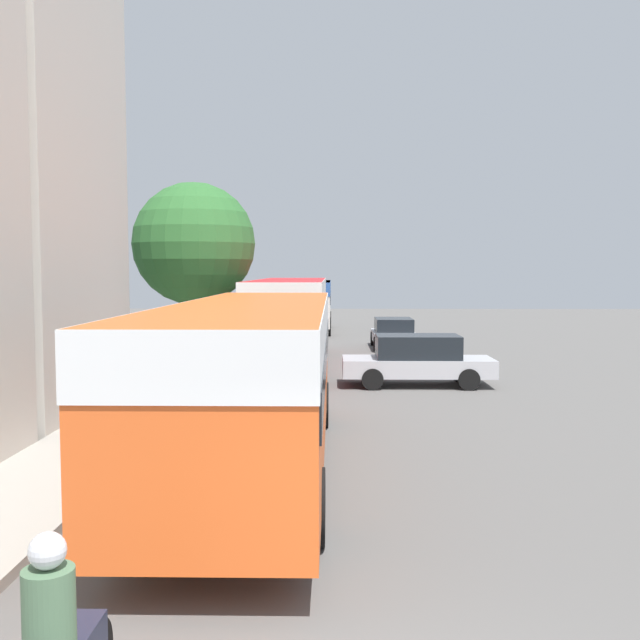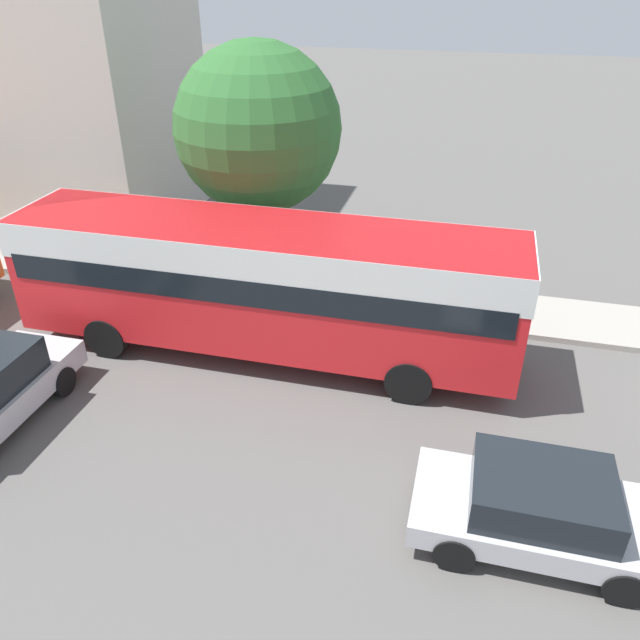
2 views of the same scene
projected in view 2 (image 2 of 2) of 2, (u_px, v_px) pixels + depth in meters
building_midblock at (73, 39)px, 20.06m from camera, size 6.19×6.14×11.82m
bus_following at (262, 273)px, 13.92m from camera, size 2.51×11.44×3.17m
car_far_curb at (539, 508)px, 9.73m from camera, size 1.92×3.90×1.35m
street_tree at (258, 129)px, 15.74m from camera, size 4.25×4.25×6.41m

